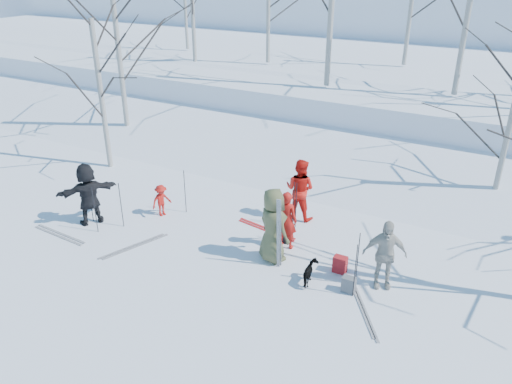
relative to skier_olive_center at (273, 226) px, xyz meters
The scene contains 34 objects.
ground 1.50m from the skier_olive_center, 145.26° to the right, with size 120.00×120.00×0.00m, color white.
snow_ramp 6.47m from the skier_olive_center, 98.45° to the left, with size 70.00×9.50×1.40m, color white.
snow_plateau 16.37m from the skier_olive_center, 93.30° to the left, with size 70.00×18.00×2.20m, color white.
far_hill 37.37m from the skier_olive_center, 91.45° to the left, with size 90.00×30.00×6.00m, color white.
skier_olive_center is the anchor object (origin of this frame).
skier_red_north 0.73m from the skier_olive_center, 88.16° to the left, with size 0.58×0.38×1.58m, color #B71611.
skier_redor_behind 2.37m from the skier_olive_center, 98.41° to the left, with size 0.88×0.68×1.80m, color red.
skier_red_seated 3.97m from the skier_olive_center, behind, with size 0.62×0.36×0.96m, color #B71611.
skier_cream_east 2.71m from the skier_olive_center, ahead, with size 0.99×0.41×1.69m, color beige.
skier_grey_west 5.45m from the skier_olive_center, behind, with size 1.67×0.53×1.80m, color black.
dog 1.49m from the skier_olive_center, 21.83° to the right, with size 0.29×0.64×0.54m, color black.
upright_ski_left 0.41m from the skier_olive_center, 45.80° to the right, with size 0.07×0.02×1.90m, color silver.
upright_ski_right 0.40m from the skier_olive_center, 39.58° to the right, with size 0.07×0.02×1.90m, color silver.
ski_pair_a 1.77m from the skier_olive_center, 123.91° to the left, with size 1.91×0.51×0.02m, color red, non-canonical shape.
ski_pair_b 2.93m from the skier_olive_center, 17.93° to the right, with size 1.20×1.70×0.02m, color silver, non-canonical shape.
ski_pair_c 3.79m from the skier_olive_center, 160.41° to the right, with size 0.84×1.85×0.02m, color silver, non-canonical shape.
ski_pair_d 5.98m from the skier_olive_center, 162.71° to the right, with size 1.91×0.30×0.02m, color silver, non-canonical shape.
ski_pole_a 2.33m from the skier_olive_center, 11.81° to the right, with size 0.02×0.02×1.34m, color black.
ski_pole_b 2.17m from the skier_olive_center, ahead, with size 0.02×0.02×1.34m, color black.
ski_pole_c 3.58m from the skier_olive_center, 163.26° to the left, with size 0.02×0.02×1.34m, color black.
ski_pole_d 4.99m from the skier_olive_center, 167.20° to the right, with size 0.02×0.02×1.34m, color black.
ski_pole_e 4.49m from the skier_olive_center, behind, with size 0.02×0.02×1.34m, color black.
ski_pole_f 1.83m from the skier_olive_center, 96.37° to the left, with size 0.02×0.02×1.34m, color black.
ski_pole_g 1.88m from the skier_olive_center, 99.17° to the left, with size 0.02×0.02×1.34m, color black.
ski_pole_h 5.49m from the skier_olive_center, behind, with size 0.02×0.02×1.34m, color black.
backpack_red 1.86m from the skier_olive_center, ahead, with size 0.32×0.22×0.42m, color #A3191C.
backpack_grey 2.28m from the skier_olive_center, ahead, with size 0.30×0.20×0.38m, color #56585D.
backpack_dark 1.21m from the skier_olive_center, 98.99° to the left, with size 0.34×0.24×0.40m, color black.
birch_plateau_f 14.64m from the skier_olive_center, 118.24° to the left, with size 4.31×4.31×5.30m, color silver, non-canonical shape.
birch_plateau_g 18.83m from the skier_olive_center, 132.16° to the left, with size 3.67×3.67×4.39m, color silver, non-canonical shape.
birch_plateau_h 11.49m from the skier_olive_center, 77.16° to the left, with size 5.26×5.26×6.65m, color silver, non-canonical shape.
birch_edge_a 8.52m from the skier_olive_center, 161.79° to the left, with size 4.17×4.17×5.11m, color silver, non-canonical shape.
birch_edge_d 11.14m from the skier_olive_center, 150.83° to the left, with size 5.24×5.24×6.63m, color silver, non-canonical shape.
birch_edge_e 7.36m from the skier_olive_center, 51.53° to the left, with size 3.70×3.70×4.43m, color silver, non-canonical shape.
Camera 1 is at (5.70, -8.83, 6.90)m, focal length 35.00 mm.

